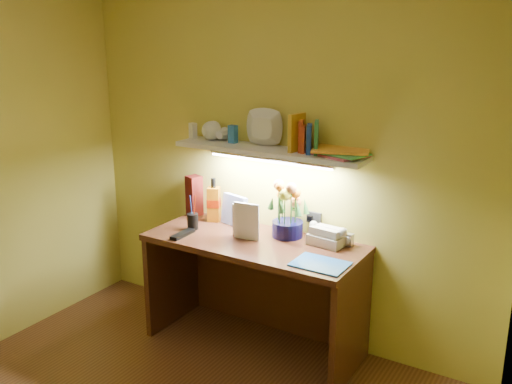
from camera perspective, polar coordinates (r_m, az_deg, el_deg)
desk at (r=3.78m, az=-0.20°, el=-10.18°), size 1.40×0.60×0.75m
flower_bouquet at (r=3.65m, az=3.19°, el=-1.83°), size 0.26×0.26×0.35m
telephone at (r=3.58m, az=7.17°, el=-4.22°), size 0.23×0.18×0.13m
desk_clock at (r=3.59m, az=9.09°, el=-4.68°), size 0.08×0.05×0.08m
whisky_bottle at (r=3.97m, az=-4.25°, el=-0.76°), size 0.11×0.11×0.31m
whisky_box at (r=4.11m, az=-6.19°, el=-0.36°), size 0.12×0.12×0.29m
pen_cup at (r=3.83m, az=-6.36°, el=-2.42°), size 0.09×0.09×0.18m
art_card at (r=3.88m, az=-2.19°, el=-1.84°), size 0.21×0.09×0.21m
tv_remote at (r=3.74m, az=-7.35°, el=-4.21°), size 0.06×0.20×0.02m
blue_folder at (r=3.29m, az=6.43°, el=-7.17°), size 0.31×0.23×0.01m
desk_book_a at (r=3.69m, az=-2.38°, el=-2.77°), size 0.16×0.03×0.22m
desk_book_b at (r=3.65m, az=-2.22°, el=-2.75°), size 0.18×0.03×0.24m
wall_shelf at (r=3.61m, az=1.63°, el=4.70°), size 1.32×0.35×0.26m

